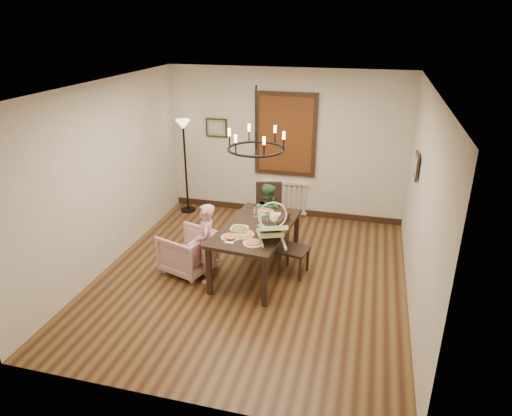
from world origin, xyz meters
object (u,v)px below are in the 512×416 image
at_px(chair_right, 294,247).
at_px(drinking_glass, 266,220).
at_px(baby_bouncer, 271,228).
at_px(chair_far, 269,213).
at_px(floor_lamp, 186,168).
at_px(armchair, 188,251).
at_px(dining_table, 256,232).
at_px(seated_man, 267,223).
at_px(elderly_woman, 206,250).

relative_size(chair_right, drinking_glass, 5.87).
xyz_separation_m(baby_bouncer, drinking_glass, (-0.18, 0.46, -0.11)).
relative_size(chair_far, floor_lamp, 0.56).
relative_size(armchair, baby_bouncer, 1.22).
distance_m(chair_far, floor_lamp, 2.11).
xyz_separation_m(dining_table, armchair, (-1.02, -0.19, -0.37)).
height_order(dining_table, armchair, dining_table).
bearing_deg(dining_table, seated_man, 98.06).
xyz_separation_m(dining_table, chair_right, (0.56, 0.13, -0.24)).
relative_size(seated_man, baby_bouncer, 1.65).
distance_m(dining_table, armchair, 1.10).
distance_m(elderly_woman, baby_bouncer, 1.08).
xyz_separation_m(dining_table, floor_lamp, (-1.94, 2.00, 0.21)).
distance_m(baby_bouncer, floor_lamp, 3.28).
bearing_deg(floor_lamp, dining_table, -45.95).
bearing_deg(seated_man, drinking_glass, 112.88).
xyz_separation_m(chair_right, floor_lamp, (-2.49, 1.88, 0.44)).
xyz_separation_m(dining_table, drinking_glass, (0.14, 0.08, 0.16)).
height_order(dining_table, drinking_glass, drinking_glass).
distance_m(elderly_woman, drinking_glass, 0.97).
relative_size(elderly_woman, floor_lamp, 0.55).
xyz_separation_m(armchair, baby_bouncer, (1.34, -0.19, 0.65)).
bearing_deg(dining_table, elderly_woman, -144.88).
bearing_deg(chair_far, elderly_woman, -127.26).
bearing_deg(elderly_woman, armchair, -133.07).
xyz_separation_m(chair_right, seated_man, (-0.59, 0.68, 0.02)).
distance_m(dining_table, chair_right, 0.62).
bearing_deg(armchair, elderly_woman, 82.99).
xyz_separation_m(chair_far, drinking_glass, (0.20, -1.05, 0.35)).
distance_m(armchair, elderly_woman, 0.45).
xyz_separation_m(dining_table, elderly_woman, (-0.65, -0.36, -0.20)).
xyz_separation_m(elderly_woman, seated_man, (0.62, 1.17, -0.02)).
bearing_deg(elderly_woman, seated_man, 134.30).
distance_m(dining_table, floor_lamp, 2.79).
bearing_deg(seated_man, dining_table, 102.15).
relative_size(chair_right, seated_man, 0.95).
height_order(seated_man, drinking_glass, seated_man).
bearing_deg(armchair, floor_lamp, -139.08).
height_order(dining_table, chair_right, chair_right).
distance_m(armchair, baby_bouncer, 1.50).
relative_size(elderly_woman, baby_bouncer, 1.71).
relative_size(chair_far, armchair, 1.42).
bearing_deg(chair_far, chair_right, -74.03).
bearing_deg(drinking_glass, baby_bouncer, -68.87).
height_order(dining_table, floor_lamp, floor_lamp).
bearing_deg(drinking_glass, armchair, -166.98).
xyz_separation_m(chair_right, baby_bouncer, (-0.24, -0.51, 0.51)).
bearing_deg(chair_right, armchair, 112.60).
bearing_deg(elderly_woman, drinking_glass, 101.59).
xyz_separation_m(armchair, drinking_glass, (1.16, 0.27, 0.53)).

